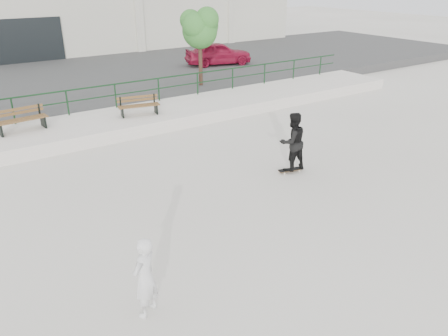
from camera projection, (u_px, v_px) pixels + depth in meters
ground at (252, 244)px, 10.02m from camera, size 120.00×120.00×0.00m
ledge at (105, 125)px, 17.12m from camera, size 30.00×3.00×0.50m
parking_strip at (50, 84)px, 23.57m from camera, size 60.00×14.00×0.50m
railing at (91, 94)px, 17.70m from camera, size 28.00×0.06×1.03m
bench_left at (21, 120)px, 15.60m from camera, size 1.85×0.71×0.83m
bench_right at (139, 106)px, 17.42m from camera, size 1.70×0.80×0.75m
tree at (200, 27)px, 21.15m from camera, size 2.14×1.90×3.80m
red_car at (218, 53)px, 27.09m from camera, size 4.37×2.66×1.39m
skateboard at (290, 170)px, 13.65m from camera, size 0.81×0.38×0.09m
standing_skater at (292, 142)px, 13.27m from camera, size 0.96×0.78×1.83m
seated_skater at (145, 277)px, 7.67m from camera, size 0.69×0.62×1.58m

